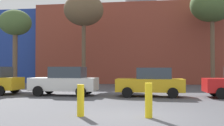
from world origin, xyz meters
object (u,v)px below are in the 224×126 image
object	(u,v)px
parked_car_1	(65,81)
bollard_yellow_1	(149,100)
bare_tree_0	(15,24)
bollard_yellow_0	(81,100)
bare_tree_2	(212,5)
parked_car_2	(151,82)
bare_tree_1	(84,11)

from	to	relation	value
parked_car_1	bollard_yellow_1	bearing A→B (deg)	126.43
bare_tree_0	bollard_yellow_0	distance (m)	17.29
parked_car_1	bare_tree_2	distance (m)	16.04
parked_car_1	bollard_yellow_1	xyz separation A→B (m)	(5.08, -6.89, -0.29)
parked_car_2	bare_tree_0	distance (m)	14.42
parked_car_2	bare_tree_1	distance (m)	11.82
bare_tree_1	parked_car_2	bearing A→B (deg)	-53.14
bollard_yellow_0	bare_tree_0	bearing A→B (deg)	125.42
bare_tree_2	bollard_yellow_0	distance (m)	19.84
parked_car_2	bare_tree_0	world-z (taller)	bare_tree_0
bare_tree_1	bare_tree_0	bearing A→B (deg)	-165.22
parked_car_1	bollard_yellow_0	bearing A→B (deg)	112.06
bare_tree_1	bare_tree_2	xyz separation A→B (m)	(11.71, 1.75, 0.52)
parked_car_1	bollard_yellow_1	world-z (taller)	parked_car_1
bollard_yellow_1	parked_car_1	bearing A→B (deg)	126.43
bollard_yellow_0	bare_tree_2	bearing A→B (deg)	64.51
parked_car_2	bollard_yellow_1	distance (m)	6.89
bare_tree_0	bare_tree_1	distance (m)	6.22
parked_car_1	bare_tree_2	world-z (taller)	bare_tree_2
bare_tree_0	bollard_yellow_1	bearing A→B (deg)	-48.56
bare_tree_0	bare_tree_2	distance (m)	17.99
bare_tree_1	bollard_yellow_0	distance (m)	16.75
bare_tree_1	bollard_yellow_1	world-z (taller)	bare_tree_1
parked_car_1	bare_tree_0	xyz separation A→B (m)	(-6.77, 6.54, 4.74)
parked_car_2	bare_tree_2	world-z (taller)	bare_tree_2
parked_car_2	bare_tree_1	xyz separation A→B (m)	(-6.07, 8.09, 6.12)
bare_tree_0	bollard_yellow_0	world-z (taller)	bare_tree_0
parked_car_1	bare_tree_1	bearing A→B (deg)	-83.65
parked_car_1	bare_tree_0	bearing A→B (deg)	-44.00
bare_tree_1	bollard_yellow_0	xyz separation A→B (m)	(3.71, -15.02, -6.42)
bollard_yellow_1	parked_car_2	bearing A→B (deg)	89.32
bare_tree_2	bollard_yellow_1	size ratio (longest dim) A/B	8.04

